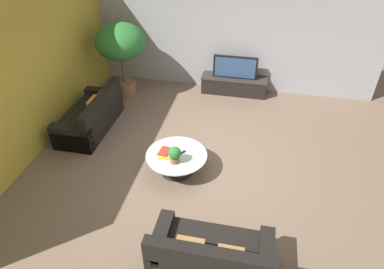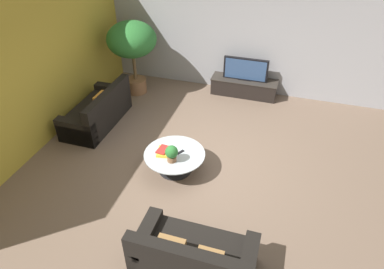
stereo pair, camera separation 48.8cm
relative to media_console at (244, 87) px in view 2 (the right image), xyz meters
The scene contains 12 objects.
ground_plane 2.96m from the media_console, 96.02° to the right, with size 24.00×24.00×0.00m, color brown.
back_wall_stone 1.35m from the media_console, 134.09° to the left, with size 7.40×0.12×3.00m, color #939399.
side_wall_left 4.68m from the media_console, 142.49° to the right, with size 0.12×7.40×3.00m, color gold.
media_console is the anchor object (origin of this frame).
television 0.47m from the media_console, 90.00° to the right, with size 1.08×0.13×0.56m.
coffee_table 3.30m from the media_console, 102.28° to the right, with size 1.11×1.11×0.38m.
couch_by_wall 3.61m from the media_console, 141.61° to the right, with size 0.84×1.77×0.84m.
couch_near_entry 5.12m from the media_console, 87.29° to the right, with size 1.62×0.84×0.84m.
potted_palm_tall 2.94m from the media_console, 166.15° to the right, with size 1.18×1.18×1.81m.
potted_plant_tabletop 3.50m from the media_console, 101.21° to the right, with size 0.23×0.23×0.31m.
book_stack 3.37m from the media_console, 105.59° to the right, with size 0.27×0.35×0.07m.
remote_black 3.22m from the media_console, 100.94° to the right, with size 0.04×0.16×0.02m, color black.
Camera 2 is at (1.34, -4.77, 4.30)m, focal length 32.00 mm.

